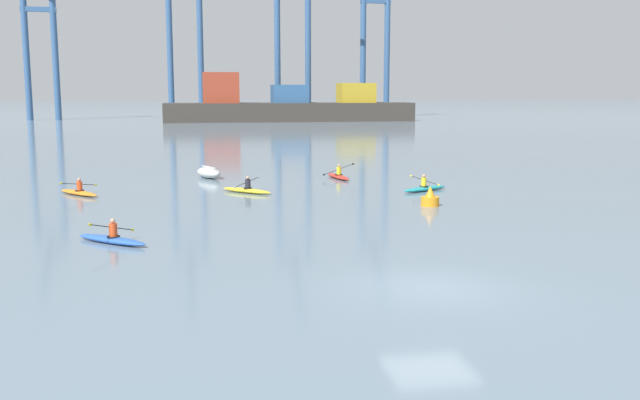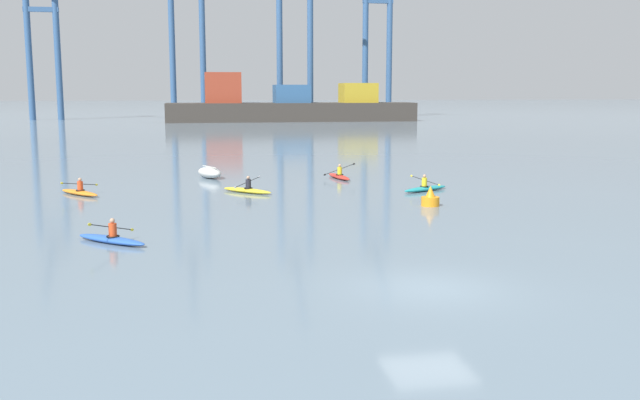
# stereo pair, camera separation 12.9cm
# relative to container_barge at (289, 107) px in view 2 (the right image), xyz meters

# --- Properties ---
(ground_plane) EXTENTS (800.00, 800.00, 0.00)m
(ground_plane) POSITION_rel_container_barge_xyz_m (-10.43, -112.79, -2.72)
(ground_plane) COLOR slate
(container_barge) EXTENTS (45.70, 8.67, 8.87)m
(container_barge) POSITION_rel_container_barge_xyz_m (0.00, 0.00, 0.00)
(container_barge) COLOR #38332D
(container_barge) RESTS_ON ground
(gantry_crane_west) EXTENTS (6.43, 16.83, 33.19)m
(gantry_crane_west) POSITION_rel_container_barge_xyz_m (-45.39, 13.25, 13.90)
(gantry_crane_west) COLOR #335684
(gantry_crane_west) RESTS_ON ground
(gantry_crane_west_mid) EXTENTS (7.20, 15.68, 39.16)m
(gantry_crane_west_mid) POSITION_rel_container_barge_xyz_m (-18.33, 15.69, 16.42)
(gantry_crane_west_mid) COLOR #335684
(gantry_crane_west_mid) RESTS_ON ground
(gantry_crane_east_mid) EXTENTS (7.30, 17.80, 39.84)m
(gantry_crane_east_mid) POSITION_rel_container_barge_xyz_m (2.58, 9.77, 16.79)
(gantry_crane_east_mid) COLOR #335684
(gantry_crane_east_mid) RESTS_ON ground
(gantry_crane_east) EXTENTS (6.31, 16.17, 37.56)m
(gantry_crane_east) POSITION_rel_container_barge_xyz_m (20.34, 14.05, 15.78)
(gantry_crane_east) COLOR #335684
(gantry_crane_east) RESTS_ON ground
(capsized_dinghy) EXTENTS (2.07, 2.82, 0.76)m
(capsized_dinghy) POSITION_rel_container_barge_xyz_m (-16.18, -85.16, -2.36)
(capsized_dinghy) COLOR beige
(capsized_dinghy) RESTS_ON ground
(channel_buoy) EXTENTS (0.90, 0.90, 1.00)m
(channel_buoy) POSITION_rel_container_barge_xyz_m (-5.65, -98.54, -2.36)
(channel_buoy) COLOR orange
(channel_buoy) RESTS_ON ground
(kayak_blue) EXTENTS (2.96, 2.68, 0.95)m
(kayak_blue) POSITION_rel_container_barge_xyz_m (-20.19, -104.85, -2.54)
(kayak_blue) COLOR #2856B2
(kayak_blue) RESTS_ON ground
(kayak_orange) EXTENTS (2.65, 2.99, 0.95)m
(kayak_orange) POSITION_rel_container_barge_xyz_m (-23.33, -91.71, -2.54)
(kayak_orange) COLOR orange
(kayak_orange) RESTS_ON ground
(kayak_teal) EXTENTS (3.24, 2.22, 0.95)m
(kayak_teal) POSITION_rel_container_barge_xyz_m (-4.22, -93.40, -2.54)
(kayak_teal) COLOR teal
(kayak_teal) RESTS_ON ground
(kayak_yellow) EXTENTS (2.84, 2.81, 0.95)m
(kayak_yellow) POSITION_rel_container_barge_xyz_m (-14.25, -92.42, -2.54)
(kayak_yellow) COLOR yellow
(kayak_yellow) RESTS_ON ground
(kayak_red) EXTENTS (2.19, 3.45, 1.00)m
(kayak_red) POSITION_rel_container_barge_xyz_m (-7.92, -86.93, -2.54)
(kayak_red) COLOR red
(kayak_red) RESTS_ON ground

